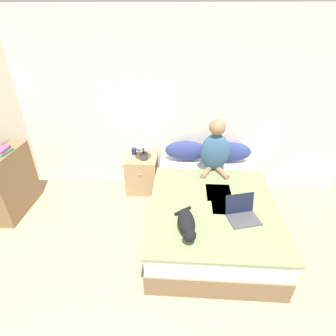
# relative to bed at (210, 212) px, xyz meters

# --- Properties ---
(wall_back) EXTENTS (5.38, 0.05, 2.55)m
(wall_back) POSITION_rel_bed_xyz_m (-0.62, 1.10, 1.02)
(wall_back) COLOR silver
(wall_back) RESTS_ON ground_plane
(bed) EXTENTS (1.47, 2.05, 0.52)m
(bed) POSITION_rel_bed_xyz_m (0.00, 0.00, 0.00)
(bed) COLOR brown
(bed) RESTS_ON ground_plane
(pillow_near) EXTENTS (0.62, 0.22, 0.30)m
(pillow_near) POSITION_rel_bed_xyz_m (-0.32, 0.89, 0.41)
(pillow_near) COLOR navy
(pillow_near) RESTS_ON bed
(pillow_far) EXTENTS (0.62, 0.22, 0.30)m
(pillow_far) POSITION_rel_bed_xyz_m (0.32, 0.89, 0.41)
(pillow_far) COLOR navy
(pillow_far) RESTS_ON bed
(person_sitting) EXTENTS (0.40, 0.39, 0.75)m
(person_sitting) POSITION_rel_bed_xyz_m (0.07, 0.62, 0.59)
(person_sitting) COLOR #33567A
(person_sitting) RESTS_ON bed
(cat_tabby) EXTENTS (0.24, 0.61, 0.19)m
(cat_tabby) POSITION_rel_bed_xyz_m (-0.31, -0.62, 0.35)
(cat_tabby) COLOR black
(cat_tabby) RESTS_ON bed
(laptop_open) EXTENTS (0.38, 0.35, 0.24)m
(laptop_open) POSITION_rel_bed_xyz_m (0.29, -0.39, 0.31)
(laptop_open) COLOR #424247
(laptop_open) RESTS_ON bed
(nightstand) EXTENTS (0.46, 0.44, 0.57)m
(nightstand) POSITION_rel_bed_xyz_m (-0.99, 0.82, 0.03)
(nightstand) COLOR tan
(nightstand) RESTS_ON ground_plane
(table_lamp) EXTENTS (0.24, 0.24, 0.45)m
(table_lamp) POSITION_rel_bed_xyz_m (-0.95, 0.78, 0.62)
(table_lamp) COLOR #38383D
(table_lamp) RESTS_ON nightstand
(coffee_mug) EXTENTS (0.12, 0.07, 0.10)m
(coffee_mug) POSITION_rel_bed_xyz_m (-1.11, 0.92, 0.36)
(coffee_mug) COLOR navy
(coffee_mug) RESTS_ON nightstand
(bookshelf) EXTENTS (0.24, 0.79, 0.91)m
(bookshelf) POSITION_rel_bed_xyz_m (-2.66, 0.21, 0.20)
(bookshelf) COLOR brown
(bookshelf) RESTS_ON ground_plane
(book_stack_top) EXTENTS (0.21, 0.24, 0.07)m
(book_stack_top) POSITION_rel_bed_xyz_m (-2.67, 0.20, 0.68)
(book_stack_top) COLOR #3D7A51
(book_stack_top) RESTS_ON bookshelf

